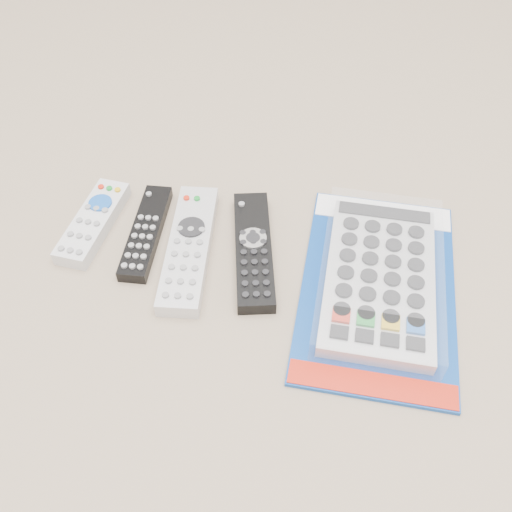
# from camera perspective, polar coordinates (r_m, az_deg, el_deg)

# --- Properties ---
(remote_small_grey) EXTENTS (0.07, 0.17, 0.02)m
(remote_small_grey) POSITION_cam_1_polar(r_m,az_deg,el_deg) (0.86, -15.98, 3.29)
(remote_small_grey) COLOR silver
(remote_small_grey) RESTS_ON ground
(remote_slim_black) EXTENTS (0.04, 0.18, 0.02)m
(remote_slim_black) POSITION_cam_1_polar(r_m,az_deg,el_deg) (0.83, -10.94, 2.36)
(remote_slim_black) COLOR black
(remote_slim_black) RESTS_ON ground
(remote_silver_dvd) EXTENTS (0.07, 0.23, 0.03)m
(remote_silver_dvd) POSITION_cam_1_polar(r_m,az_deg,el_deg) (0.80, -6.71, 0.84)
(remote_silver_dvd) COLOR silver
(remote_silver_dvd) RESTS_ON ground
(remote_large_black) EXTENTS (0.08, 0.21, 0.02)m
(remote_large_black) POSITION_cam_1_polar(r_m,az_deg,el_deg) (0.79, -0.26, 0.64)
(remote_large_black) COLOR black
(remote_large_black) RESTS_ON ground
(jumbo_remote_packaged) EXTENTS (0.22, 0.34, 0.04)m
(jumbo_remote_packaged) POSITION_cam_1_polar(r_m,az_deg,el_deg) (0.77, 12.28, -2.05)
(jumbo_remote_packaged) COLOR navy
(jumbo_remote_packaged) RESTS_ON ground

